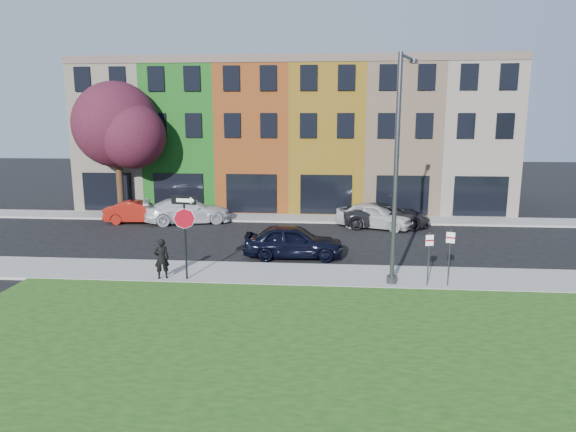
# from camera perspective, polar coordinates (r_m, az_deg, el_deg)

# --- Properties ---
(ground) EXTENTS (120.00, 120.00, 0.00)m
(ground) POSITION_cam_1_polar(r_m,az_deg,el_deg) (18.84, 3.60, -9.54)
(ground) COLOR black
(ground) RESTS_ON ground
(sidewalk_near) EXTENTS (40.00, 3.00, 0.12)m
(sidewalk_near) POSITION_cam_1_polar(r_m,az_deg,el_deg) (21.72, 9.10, -6.67)
(sidewalk_near) COLOR gray
(sidewalk_near) RESTS_ON ground
(sidewalk_far) EXTENTS (40.00, 2.40, 0.12)m
(sidewalk_far) POSITION_cam_1_polar(r_m,az_deg,el_deg) (33.45, -0.97, -0.23)
(sidewalk_far) COLOR gray
(sidewalk_far) RESTS_ON ground
(rowhouse_block) EXTENTS (30.00, 10.12, 10.00)m
(rowhouse_block) POSITION_cam_1_polar(r_m,az_deg,el_deg) (38.95, 0.67, 8.68)
(rowhouse_block) COLOR #B8B198
(rowhouse_block) RESTS_ON ground
(stop_sign) EXTENTS (1.04, 0.21, 3.41)m
(stop_sign) POSITION_cam_1_polar(r_m,az_deg,el_deg) (20.75, -11.42, -0.50)
(stop_sign) COLOR black
(stop_sign) RESTS_ON sidewalk_near
(man) EXTENTS (0.90, 0.84, 1.65)m
(man) POSITION_cam_1_polar(r_m,az_deg,el_deg) (21.44, -13.86, -4.61)
(man) COLOR black
(man) RESTS_ON sidewalk_near
(sedan_near) EXTENTS (2.23, 4.81, 1.59)m
(sedan_near) POSITION_cam_1_polar(r_m,az_deg,el_deg) (24.27, 0.61, -2.82)
(sedan_near) COLOR black
(sedan_near) RESTS_ON ground
(parked_car_red) EXTENTS (2.41, 4.53, 1.38)m
(parked_car_red) POSITION_cam_1_polar(r_m,az_deg,el_deg) (33.47, -16.20, 0.43)
(parked_car_red) COLOR maroon
(parked_car_red) RESTS_ON ground
(parked_car_silver) EXTENTS (5.29, 6.61, 1.55)m
(parked_car_silver) POSITION_cam_1_polar(r_m,az_deg,el_deg) (32.75, -11.05, 0.59)
(parked_car_silver) COLOR silver
(parked_car_silver) RESTS_ON ground
(parked_car_dark) EXTENTS (2.45, 5.22, 1.44)m
(parked_car_dark) POSITION_cam_1_polar(r_m,az_deg,el_deg) (31.49, 10.83, 0.08)
(parked_car_dark) COLOR black
(parked_car_dark) RESTS_ON ground
(parked_car_white) EXTENTS (4.89, 5.75, 1.54)m
(parked_car_white) POSITION_cam_1_polar(r_m,az_deg,el_deg) (31.02, 9.56, 0.05)
(parked_car_white) COLOR silver
(parked_car_white) RESTS_ON ground
(street_lamp) EXTENTS (1.17, 2.46, 8.80)m
(street_lamp) POSITION_cam_1_polar(r_m,az_deg,el_deg) (20.14, 12.05, 4.93)
(street_lamp) COLOR #414346
(street_lamp) RESTS_ON sidewalk_near
(parking_sign_a) EXTENTS (0.32, 0.12, 2.11)m
(parking_sign_a) POSITION_cam_1_polar(r_m,az_deg,el_deg) (20.56, 15.38, -3.94)
(parking_sign_a) COLOR #414346
(parking_sign_a) RESTS_ON sidewalk_near
(parking_sign_b) EXTENTS (0.31, 0.14, 2.24)m
(parking_sign_b) POSITION_cam_1_polar(r_m,az_deg,el_deg) (20.75, 17.52, -3.72)
(parking_sign_b) COLOR #414346
(parking_sign_b) RESTS_ON sidewalk_near
(tree_purple) EXTENTS (6.63, 5.80, 8.70)m
(tree_purple) POSITION_cam_1_polar(r_m,az_deg,el_deg) (35.49, -18.33, 9.38)
(tree_purple) COLOR black
(tree_purple) RESTS_ON sidewalk_far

